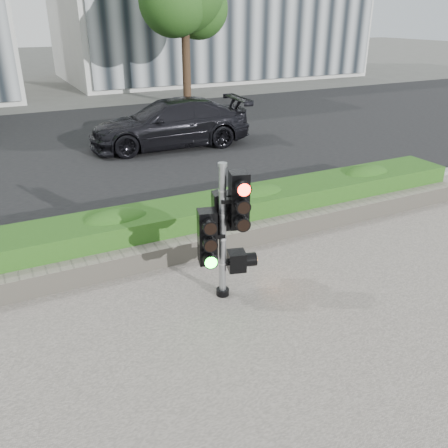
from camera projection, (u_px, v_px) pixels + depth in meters
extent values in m
plane|color=#51514C|center=(255.00, 314.00, 6.51)|extent=(120.00, 120.00, 0.00)
cube|color=black|center=(92.00, 146.00, 14.66)|extent=(60.00, 13.00, 0.02)
cube|color=gray|center=(172.00, 226.00, 9.06)|extent=(60.00, 0.25, 0.12)
cube|color=gray|center=(199.00, 246.00, 7.98)|extent=(12.00, 0.32, 0.34)
cube|color=#4C922D|center=(184.00, 223.00, 8.44)|extent=(12.00, 1.00, 0.68)
cylinder|color=black|center=(186.00, 63.00, 20.68)|extent=(0.36, 0.36, 3.58)
sphere|color=#113E14|center=(198.00, 8.00, 20.37)|extent=(2.56, 2.56, 2.56)
sphere|color=#113E14|center=(173.00, 1.00, 19.11)|extent=(2.82, 2.82, 2.82)
cylinder|color=black|center=(223.00, 292.00, 6.90)|extent=(0.19, 0.19, 0.10)
cylinder|color=gray|center=(223.00, 234.00, 6.52)|extent=(0.10, 0.10, 1.95)
cylinder|color=gray|center=(222.00, 165.00, 6.12)|extent=(0.12, 0.12, 0.05)
cube|color=#FF1107|center=(239.00, 200.00, 6.33)|extent=(0.30, 0.30, 0.78)
cube|color=#14E51E|center=(207.00, 237.00, 6.46)|extent=(0.30, 0.30, 0.78)
cube|color=black|center=(221.00, 211.00, 6.62)|extent=(0.30, 0.30, 0.53)
cube|color=orange|center=(237.00, 261.00, 6.77)|extent=(0.30, 0.30, 0.29)
imported|color=black|center=(170.00, 123.00, 14.38)|extent=(4.98, 2.32, 1.41)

